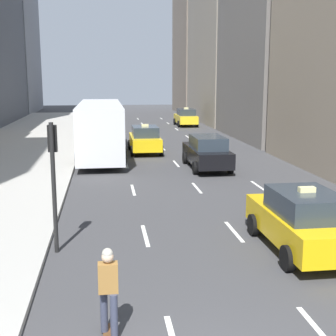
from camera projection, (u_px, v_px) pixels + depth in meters
sidewalk_left at (22, 148)px, 31.89m from camera, size 8.00×66.00×0.15m
lane_markings at (169, 155)px, 29.28m from camera, size 5.72×56.00×0.01m
taxi_lead at (302, 220)px, 12.92m from camera, size 2.02×4.40×1.87m
taxi_second at (186, 117)px, 47.18m from camera, size 2.02×4.40×1.87m
taxi_third at (145, 139)px, 30.09m from camera, size 2.02×4.40×1.87m
sedan_black_near at (207, 152)px, 24.78m from camera, size 2.02×4.90×1.76m
city_bus at (100, 127)px, 28.62m from camera, size 2.80×11.61×3.25m
skateboarder at (108, 289)px, 8.52m from camera, size 0.36×0.80×1.75m
traffic_light_pole at (53, 166)px, 12.60m from camera, size 0.24×0.42×3.60m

